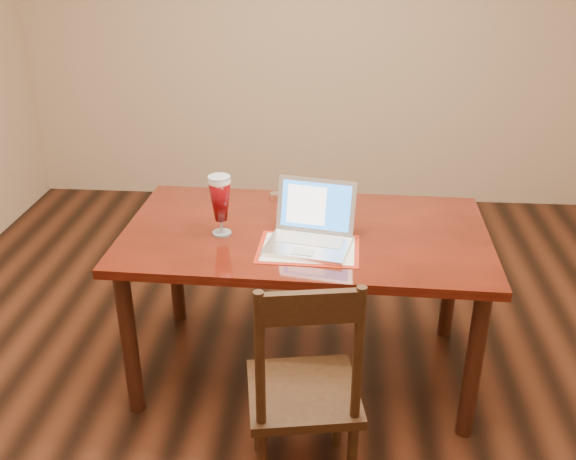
{
  "coord_description": "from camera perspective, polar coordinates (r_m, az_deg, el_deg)",
  "views": [
    {
      "loc": [
        0.23,
        -2.5,
        2.1
      ],
      "look_at": [
        0.02,
        0.09,
        0.85
      ],
      "focal_mm": 40.0,
      "sensor_mm": 36.0,
      "label": 1
    }
  ],
  "objects": [
    {
      "name": "ground",
      "position": [
        3.27,
        -0.47,
        -14.15
      ],
      "size": [
        5.0,
        5.0,
        0.0
      ],
      "primitive_type": "plane",
      "color": "black",
      "rests_on": "ground"
    },
    {
      "name": "dining_table",
      "position": [
        3.03,
        1.37,
        -1.53
      ],
      "size": [
        1.72,
        1.0,
        1.08
      ],
      "rotation": [
        0.0,
        0.0,
        -0.03
      ],
      "color": "#51140A",
      "rests_on": "ground"
    },
    {
      "name": "room_shell",
      "position": [
        2.53,
        -0.63,
        18.1
      ],
      "size": [
        4.51,
        5.01,
        2.71
      ],
      "color": "tan",
      "rests_on": "ground"
    },
    {
      "name": "dining_chair",
      "position": [
        2.54,
        1.46,
        -14.18
      ],
      "size": [
        0.49,
        0.47,
        1.0
      ],
      "rotation": [
        0.0,
        0.0,
        0.17
      ],
      "color": "black",
      "rests_on": "ground"
    }
  ]
}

